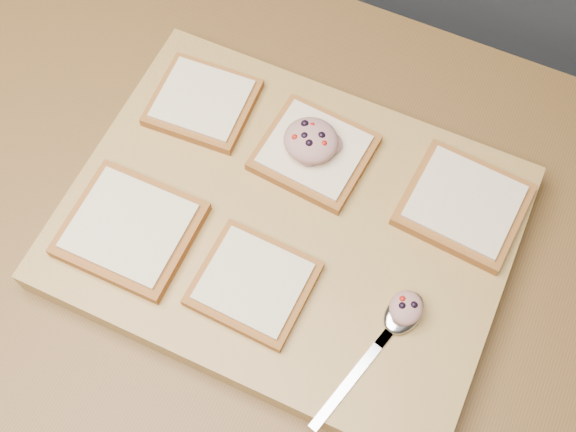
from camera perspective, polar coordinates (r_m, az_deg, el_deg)
name	(u,v)px	position (r m, az deg, el deg)	size (l,w,h in m)	color
ground	(296,426)	(1.66, 0.67, -16.24)	(4.00, 4.00, 0.00)	#515459
island_counter	(299,382)	(1.21, 0.90, -12.97)	(2.00, 0.80, 0.90)	slate
cutting_board	(288,228)	(0.79, 0.00, -0.92)	(0.47, 0.36, 0.04)	tan
bread_far_left	(203,102)	(0.85, -6.75, 8.95)	(0.12, 0.11, 0.02)	#A4672A
bread_far_center	(314,152)	(0.80, 2.08, 5.08)	(0.12, 0.12, 0.02)	#A4672A
bread_far_right	(464,204)	(0.80, 13.71, 0.91)	(0.13, 0.12, 0.02)	#A4672A
bread_near_left	(130,229)	(0.78, -12.37, -0.99)	(0.13, 0.12, 0.02)	#A4672A
bread_near_center	(254,283)	(0.74, -2.74, -5.33)	(0.12, 0.11, 0.02)	#A4672A
tuna_salad_dollop	(311,140)	(0.79, 1.83, 6.01)	(0.06, 0.06, 0.03)	tan
spoon	(396,322)	(0.74, 8.56, -8.29)	(0.07, 0.17, 0.01)	silver
spoon_salad	(406,308)	(0.73, 9.32, -7.17)	(0.03, 0.04, 0.02)	tan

